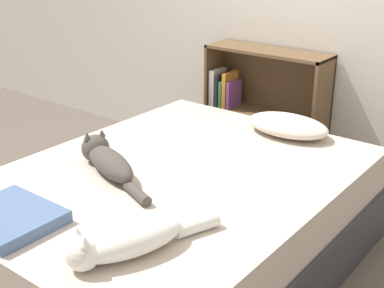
{
  "coord_description": "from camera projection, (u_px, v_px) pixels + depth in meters",
  "views": [
    {
      "loc": [
        1.46,
        -1.73,
        1.58
      ],
      "look_at": [
        0.0,
        0.14,
        0.63
      ],
      "focal_mm": 50.0,
      "sensor_mm": 36.0,
      "label": 1
    }
  ],
  "objects": [
    {
      "name": "ground_plane",
      "position": [
        175.0,
        267.0,
        2.69
      ],
      "size": [
        8.0,
        8.0,
        0.0
      ],
      "primitive_type": "plane",
      "color": "brown"
    },
    {
      "name": "cat_light",
      "position": [
        126.0,
        241.0,
        1.85
      ],
      "size": [
        0.3,
        0.57,
        0.14
      ],
      "rotation": [
        0.0,
        0.0,
        4.36
      ],
      "color": "white",
      "rests_on": "bed"
    },
    {
      "name": "bed",
      "position": [
        174.0,
        223.0,
        2.59
      ],
      "size": [
        1.45,
        1.9,
        0.53
      ],
      "color": "#333338",
      "rests_on": "ground_plane"
    },
    {
      "name": "cat_dark",
      "position": [
        107.0,
        160.0,
        2.49
      ],
      "size": [
        0.59,
        0.29,
        0.16
      ],
      "rotation": [
        0.0,
        0.0,
        2.78
      ],
      "color": "#47423D",
      "rests_on": "bed"
    },
    {
      "name": "bookshelf",
      "position": [
        263.0,
        109.0,
        3.64
      ],
      "size": [
        0.83,
        0.26,
        0.86
      ],
      "color": "brown",
      "rests_on": "ground_plane"
    },
    {
      "name": "pillow",
      "position": [
        288.0,
        125.0,
        2.94
      ],
      "size": [
        0.47,
        0.29,
        0.11
      ],
      "color": "beige",
      "rests_on": "bed"
    },
    {
      "name": "blanket_fold",
      "position": [
        9.0,
        218.0,
        2.06
      ],
      "size": [
        0.37,
        0.32,
        0.05
      ],
      "color": "#4C668E",
      "rests_on": "bed"
    }
  ]
}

